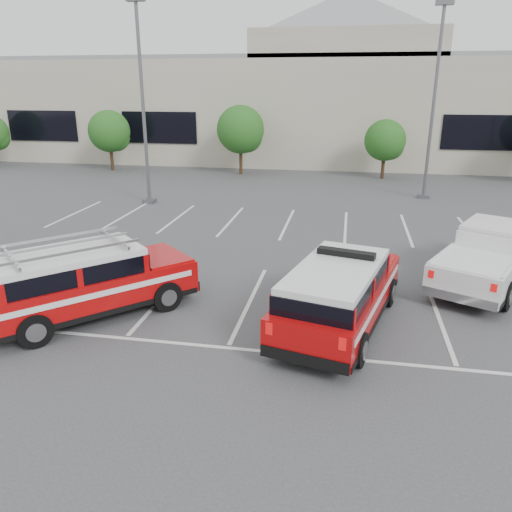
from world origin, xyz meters
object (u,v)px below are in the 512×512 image
Objects in this scene: convention_building at (323,102)px; tree_left at (111,133)px; tree_mid_left at (242,131)px; ladder_suv at (87,286)px; white_pickup at (489,260)px; tree_mid_right at (386,142)px; fire_chief_suv at (339,298)px; light_pole_left at (143,105)px; light_pole_mid at (434,104)px.

tree_left is (-15.09, -9.82, -1.95)m from convention_building.
tree_mid_left reaches higher than ladder_suv.
white_pickup is (12.26, -19.04, -2.29)m from tree_mid_left.
tree_left is 1.11× the size of tree_mid_right.
convention_building is 12.38× the size of tree_mid_left.
tree_left is at bearing 141.21° from fire_chief_suv.
light_pole_left reaches higher than fire_chief_suv.
tree_left is 0.73× the size of fire_chief_suv.
light_pole_mid reaches higher than tree_mid_right.
convention_building is 11.20m from tree_mid_right.
convention_building is 15.04× the size of tree_mid_right.
light_pole_mid reaches higher than tree_left.
convention_building is 9.36× the size of white_pickup.
light_pole_left reaches higher than ladder_suv.
tree_mid_right is at bearing 111.94° from ladder_suv.
white_pickup is (15.35, -9.00, -4.44)m from light_pole_left.
light_pole_left is 1.00× the size of light_pole_mid.
tree_mid_left is 23.86m from ladder_suv.
light_pole_left reaches higher than tree_mid_right.
light_pole_mid is at bearing -72.48° from tree_mid_right.
ladder_suv is at bearing -111.54° from tree_mid_right.
convention_building is at bearing 62.60° from tree_mid_left.
tree_left is 22.86m from light_pole_mid.
tree_mid_right is 0.39× the size of light_pole_mid.
tree_left is 0.69× the size of white_pickup.
light_pole_mid is 13.74m from white_pickup.
tree_mid_right is at bearing 37.50° from light_pole_left.
light_pole_left is at bearing 176.50° from white_pickup.
tree_mid_left reaches higher than tree_mid_right.
tree_left reaches higher than white_pickup.
tree_left is at bearing -146.95° from convention_building.
ladder_suv is (10.62, -23.76, -1.89)m from tree_left.
tree_mid_right is (10.00, -0.00, -0.54)m from tree_mid_left.
fire_chief_suv is at bearing 47.93° from ladder_suv.
light_pole_mid is 21.44m from ladder_suv.
tree_mid_left is 0.47× the size of light_pole_mid.
light_pole_left is (-8.18, -19.86, 0.47)m from convention_building.
fire_chief_suv is (10.63, -13.17, -4.36)m from light_pole_left.
convention_building is 17.27m from light_pole_mid.
convention_building is 21.49m from light_pole_left.
tree_mid_left is at bearing 149.65° from white_pickup.
light_pole_left is 1.69× the size of fire_chief_suv.
tree_mid_left is 13.53m from light_pole_mid.
tree_mid_right is at bearing -0.00° from tree_left.
ladder_suv reaches higher than white_pickup.
convention_building is at bearing 125.90° from ladder_suv.
light_pole_mid is 1.69× the size of fire_chief_suv.
tree_mid_left is 22.76m from white_pickup.
tree_mid_right reaches higher than white_pickup.
tree_mid_left is at bearing -117.40° from convention_building.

